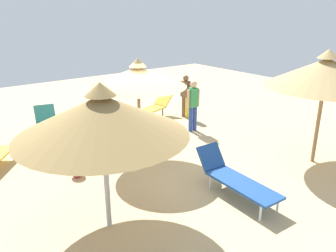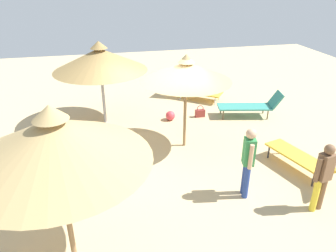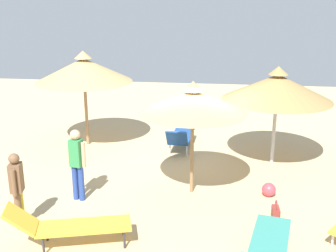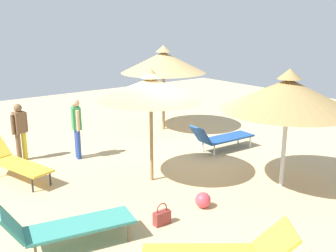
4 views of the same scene
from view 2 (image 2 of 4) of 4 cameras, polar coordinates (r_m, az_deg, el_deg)
ground at (r=9.03m, az=-1.71°, el=-4.36°), size 24.00×24.00×0.10m
parasol_umbrella_near_left at (r=10.06m, az=-12.06°, el=11.56°), size 2.87×2.87×2.65m
parasol_umbrella_far_left at (r=4.88m, az=-19.59°, el=-2.46°), size 2.84×2.84×2.86m
parasol_umbrella_back at (r=8.35m, az=3.23°, el=9.66°), size 2.40×2.40×2.62m
lounge_chair_front at (r=8.40m, az=23.63°, el=-5.50°), size 2.27×1.13×0.84m
lounge_chair_near_right at (r=8.29m, az=-15.04°, el=-4.62°), size 0.70×2.04×0.86m
lounge_chair_center at (r=12.48m, az=4.47°, el=6.60°), size 1.85×2.13×0.82m
lounge_chair_edge at (r=11.19m, az=14.66°, el=3.60°), size 1.03×2.18×0.86m
person_standing_far_right at (r=7.11m, az=25.99°, el=-7.78°), size 0.27×0.45×1.54m
person_standing_near_left at (r=6.97m, az=14.10°, el=-5.78°), size 0.44×0.27×1.64m
handbag at (r=10.95m, az=5.74°, el=2.35°), size 0.14×0.33×0.42m
beach_ball at (r=10.65m, az=0.42°, el=1.87°), size 0.32×0.32×0.32m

